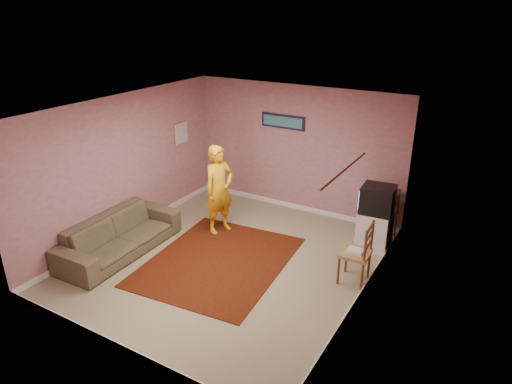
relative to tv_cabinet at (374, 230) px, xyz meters
The scene contains 26 objects.
ground 2.60m from the tv_cabinet, 139.05° to the right, with size 5.00×5.00×0.00m, color gray.
wall_back 2.32m from the tv_cabinet, 157.50° to the left, with size 4.50×0.02×2.60m, color #BA7A80.
wall_front 4.72m from the tv_cabinet, 114.95° to the right, with size 4.50×0.02×2.60m, color #BA7A80.
wall_left 4.63m from the tv_cabinet, 158.06° to the right, with size 0.02×5.00×2.60m, color #BA7A80.
wall_right 1.97m from the tv_cabinet, 79.95° to the right, with size 0.02×5.00×2.60m, color #BA7A80.
ceiling 3.43m from the tv_cabinet, 139.05° to the right, with size 4.50×5.00×0.02m, color white.
baseboard_back 2.13m from the tv_cabinet, 157.75° to the left, with size 4.50×0.02×0.10m, color white.
baseboard_front 4.62m from the tv_cabinet, 115.00° to the right, with size 4.50×0.02×0.10m, color white.
baseboard_left 4.53m from the tv_cabinet, 158.01° to the right, with size 0.02×5.00×0.10m, color white.
baseboard_right 1.74m from the tv_cabinet, 80.27° to the right, with size 0.02×5.00×0.10m, color white.
window 2.83m from the tv_cabinet, 83.53° to the right, with size 0.01×1.10×1.50m, color black.
curtain_sheer 2.90m from the tv_cabinet, 84.17° to the right, with size 0.01×0.75×2.10m, color silver.
curtain_floral 2.25m from the tv_cabinet, 82.61° to the right, with size 0.01×0.35×2.10m, color beige.
curtain_rod 3.27m from the tv_cabinet, 84.49° to the right, with size 0.02×0.02×1.40m, color brown.
picture_back 2.81m from the tv_cabinet, 161.01° to the left, with size 0.95×0.04×0.28m.
picture_left 4.34m from the tv_cabinet, behind, with size 0.04×0.38×0.42m.
area_rug 2.79m from the tv_cabinet, 139.47° to the right, with size 2.16×2.70×0.01m, color #320F05.
tv_cabinet is the anchor object (origin of this frame).
crt_tv 0.58m from the tv_cabinet, behind, with size 0.59×0.53×0.48m.
chair_a 0.55m from the tv_cabinet, 88.31° to the left, with size 0.46×0.44×0.51m.
dvd_player 0.53m from the tv_cabinet, 88.31° to the left, with size 0.31×0.22×0.05m, color #B3B3B8.
blue_throw 0.65m from the tv_cabinet, 88.31° to the left, with size 0.36×0.05×0.38m, color #92C9F0.
chair_b 1.24m from the tv_cabinet, 87.63° to the right, with size 0.45×0.48×0.55m.
game_console 1.23m from the tv_cabinet, 87.63° to the right, with size 0.23×0.17×0.05m, color white.
sofa 4.45m from the tv_cabinet, 147.40° to the right, with size 2.28×0.89×0.67m, color brown.
person 2.89m from the tv_cabinet, 162.91° to the right, with size 0.62×0.41×1.69m, color #ECAD16.
Camera 1 is at (3.76, -5.55, 4.04)m, focal length 32.00 mm.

